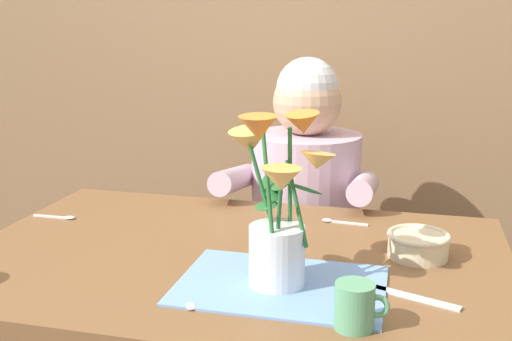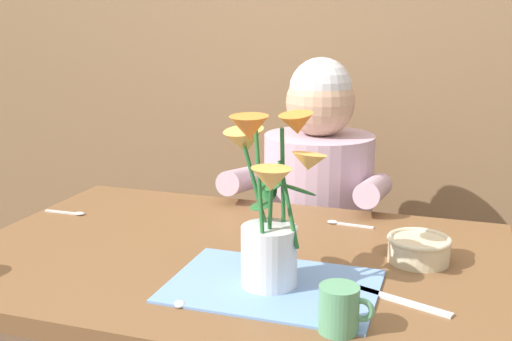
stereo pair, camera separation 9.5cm
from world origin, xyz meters
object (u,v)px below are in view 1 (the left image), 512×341
flower_vase (276,208)px  ceramic_mug (355,306)px  ceramic_bowl (418,244)px  dinner_knife (410,296)px  seated_person (304,238)px

flower_vase → ceramic_mug: flower_vase is taller
flower_vase → ceramic_bowl: size_ratio=2.49×
flower_vase → ceramic_mug: (0.17, -0.14, -0.12)m
ceramic_bowl → dinner_knife: bearing=-93.7°
ceramic_bowl → dinner_knife: 0.21m
seated_person → flower_vase: (0.07, -0.75, 0.33)m
dinner_knife → ceramic_mug: bearing=-102.4°
seated_person → ceramic_bowl: size_ratio=8.35×
ceramic_bowl → dinner_knife: (-0.01, -0.21, -0.03)m
flower_vase → ceramic_mug: bearing=-39.9°
flower_vase → dinner_knife: (0.26, 0.00, -0.15)m
ceramic_bowl → dinner_knife: ceramic_bowl is taller
ceramic_mug → flower_vase: bearing=140.1°
seated_person → ceramic_bowl: 0.67m
ceramic_mug → seated_person: bearing=104.9°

